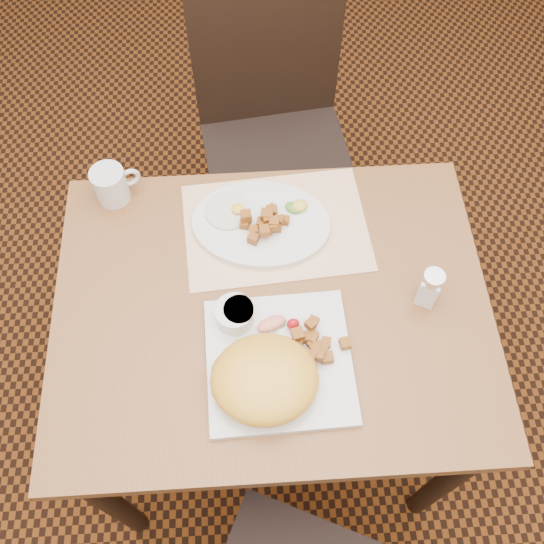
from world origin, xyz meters
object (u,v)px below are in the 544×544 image
at_px(plate_oval, 261,224).
at_px(table, 272,327).
at_px(chair_far, 274,123).
at_px(coffee_mug, 111,185).
at_px(plate_square, 279,361).
at_px(salt_shaker, 429,287).

bearing_deg(plate_oval, table, -86.42).
distance_m(chair_far, coffee_mug, 0.61).
distance_m(plate_square, salt_shaker, 0.33).
bearing_deg(table, plate_square, -87.28).
height_order(chair_far, plate_square, chair_far).
xyz_separation_m(table, plate_square, (0.01, -0.13, 0.12)).
distance_m(chair_far, salt_shaker, 0.80).
bearing_deg(salt_shaker, plate_oval, 148.39).
relative_size(table, salt_shaker, 9.00).
bearing_deg(coffee_mug, salt_shaker, -24.91).
xyz_separation_m(chair_far, coffee_mug, (-0.39, -0.40, 0.25)).
height_order(chair_far, coffee_mug, chair_far).
distance_m(table, plate_square, 0.17).
distance_m(chair_far, plate_oval, 0.55).
height_order(table, plate_oval, plate_oval).
height_order(plate_square, plate_oval, plate_oval).
xyz_separation_m(plate_square, coffee_mug, (-0.35, 0.42, 0.03)).
bearing_deg(salt_shaker, table, 179.12).
xyz_separation_m(plate_square, salt_shaker, (0.31, 0.12, 0.04)).
height_order(plate_square, coffee_mug, coffee_mug).
bearing_deg(plate_oval, chair_far, 83.29).
height_order(plate_oval, coffee_mug, coffee_mug).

